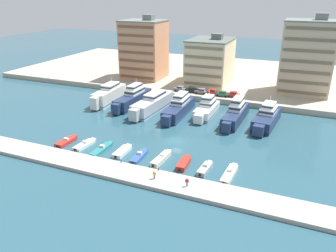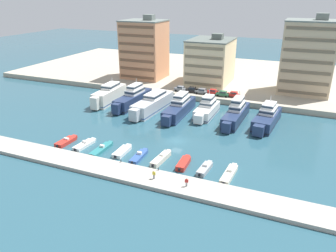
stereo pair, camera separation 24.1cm
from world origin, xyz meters
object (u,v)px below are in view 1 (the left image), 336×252
at_px(yacht_navy_center_left, 179,107).
at_px(motorboat_teal_mid_left, 102,149).
at_px(pedestrian_near_edge, 154,174).
at_px(pedestrian_mid_deck, 187,181).
at_px(yacht_white_center, 207,109).
at_px(motorboat_red_far_left, 66,141).
at_px(yacht_navy_center_right, 236,113).
at_px(car_black_left, 192,89).
at_px(yacht_navy_left, 133,98).
at_px(yacht_silver_mid_left, 152,104).
at_px(yacht_navy_mid_right, 267,117).
at_px(motorboat_white_center_left, 122,151).
at_px(car_red_center_left, 212,92).
at_px(car_grey_far_left, 180,88).
at_px(car_green_center, 222,93).
at_px(motorboat_grey_right, 205,169).
at_px(car_grey_mid_left, 201,91).
at_px(car_red_center_right, 233,94).
at_px(motorboat_red_mid_right, 184,163).
at_px(motorboat_blue_center, 139,156).
at_px(motorboat_cream_center_right, 161,159).
at_px(motorboat_cream_far_right, 229,174).
at_px(motorboat_white_left, 85,145).
at_px(yacht_ivory_far_left, 109,95).

bearing_deg(yacht_navy_center_left, motorboat_teal_mid_left, -104.88).
relative_size(pedestrian_near_edge, pedestrian_mid_deck, 1.01).
xyz_separation_m(yacht_navy_center_left, yacht_white_center, (7.59, 2.10, -0.17)).
bearing_deg(motorboat_teal_mid_left, motorboat_red_far_left, 179.44).
bearing_deg(yacht_navy_center_right, car_black_left, 138.66).
xyz_separation_m(yacht_navy_left, yacht_silver_mid_left, (7.69, -2.08, -0.18)).
height_order(yacht_navy_mid_right, pedestrian_near_edge, yacht_navy_mid_right).
distance_m(yacht_navy_center_right, pedestrian_mid_deck, 37.22).
xyz_separation_m(motorboat_white_center_left, car_red_center_left, (7.69, 45.13, 2.30)).
relative_size(car_grey_far_left, car_green_center, 1.02).
xyz_separation_m(yacht_navy_mid_right, motorboat_red_far_left, (-41.68, -29.94, -1.64)).
bearing_deg(motorboat_grey_right, car_grey_mid_left, 108.33).
bearing_deg(car_black_left, car_green_center, -2.41).
relative_size(yacht_silver_mid_left, yacht_navy_mid_right, 1.17).
relative_size(motorboat_teal_mid_left, motorboat_white_center_left, 1.22).
xyz_separation_m(yacht_navy_center_left, pedestrian_near_edge, (8.84, -35.90, -0.40)).
relative_size(car_grey_mid_left, car_red_center_right, 1.01).
relative_size(motorboat_red_far_left, pedestrian_mid_deck, 3.92).
bearing_deg(pedestrian_near_edge, motorboat_red_mid_right, 70.36).
height_order(motorboat_grey_right, car_grey_far_left, car_grey_far_left).
xyz_separation_m(yacht_navy_center_left, motorboat_red_mid_right, (11.71, -27.85, -1.63)).
bearing_deg(yacht_white_center, motorboat_blue_center, -100.81).
relative_size(yacht_silver_mid_left, yacht_white_center, 1.42).
xyz_separation_m(yacht_white_center, car_green_center, (0.92, 14.62, 0.72)).
height_order(motorboat_red_mid_right, car_red_center_right, car_red_center_right).
xyz_separation_m(yacht_navy_mid_right, car_red_center_right, (-12.42, 15.79, 0.63)).
distance_m(motorboat_blue_center, motorboat_cream_center_right, 4.95).
xyz_separation_m(car_black_left, car_red_center_left, (7.07, 0.15, 0.00)).
height_order(yacht_white_center, car_black_left, yacht_white_center).
bearing_deg(yacht_navy_mid_right, motorboat_grey_right, -104.99).
distance_m(yacht_white_center, motorboat_cream_center_right, 29.97).
relative_size(motorboat_blue_center, motorboat_red_mid_right, 1.14).
relative_size(yacht_navy_left, car_black_left, 4.88).
xyz_separation_m(yacht_navy_mid_right, motorboat_grey_right, (-7.95, -29.70, -1.58)).
xyz_separation_m(motorboat_cream_far_right, car_grey_mid_left, (-19.82, 45.21, 2.23)).
distance_m(yacht_white_center, motorboat_grey_right, 31.59).
distance_m(motorboat_red_far_left, motorboat_white_left, 4.94).
xyz_separation_m(yacht_navy_center_right, motorboat_cream_far_right, (5.16, -29.65, -1.75)).
xyz_separation_m(yacht_ivory_far_left, motorboat_white_center_left, (22.01, -29.65, -2.06)).
relative_size(motorboat_cream_center_right, motorboat_grey_right, 1.24).
distance_m(yacht_navy_center_right, car_grey_far_left, 27.11).
distance_m(yacht_ivory_far_left, motorboat_grey_right, 50.88).
height_order(motorboat_white_left, motorboat_cream_center_right, motorboat_cream_center_right).
height_order(yacht_navy_left, motorboat_cream_center_right, yacht_navy_left).
relative_size(yacht_white_center, car_green_center, 3.72).
relative_size(yacht_navy_center_right, car_grey_mid_left, 4.75).
relative_size(yacht_navy_mid_right, car_black_left, 4.53).
distance_m(yacht_silver_mid_left, yacht_navy_mid_right, 32.77).
bearing_deg(yacht_navy_mid_right, car_grey_far_left, 153.09).
bearing_deg(motorboat_grey_right, yacht_silver_mid_left, 131.33).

